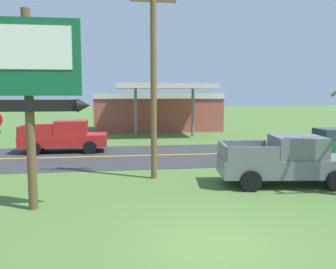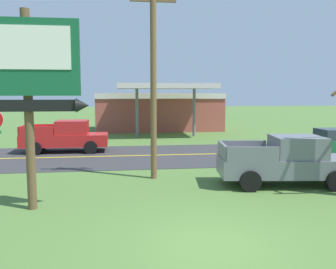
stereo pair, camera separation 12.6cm
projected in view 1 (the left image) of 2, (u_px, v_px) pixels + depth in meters
name	position (u px, v px, depth m)	size (l,w,h in m)	color
ground_plane	(214.00, 245.00, 8.99)	(180.00, 180.00, 0.00)	#4C7033
road_asphalt	(156.00, 155.00, 21.78)	(140.00, 8.00, 0.02)	#333335
road_centre_line	(156.00, 155.00, 21.78)	(126.00, 0.20, 0.01)	gold
motel_sign	(29.00, 75.00, 11.17)	(3.46, 0.54, 6.18)	brown
utility_pole	(153.00, 68.00, 15.47)	(2.12, 0.26, 8.72)	brown
gas_station	(157.00, 110.00, 36.48)	(12.00, 11.50, 4.40)	#A84C42
pickup_grey_parked_on_lawn	(287.00, 161.00, 14.76)	(5.40, 2.71, 1.96)	slate
pickup_red_on_road	(65.00, 137.00, 22.89)	(5.20, 2.24, 1.96)	red
car_green_mid_lane	(334.00, 143.00, 21.10)	(4.20, 2.00, 1.64)	#1E6038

